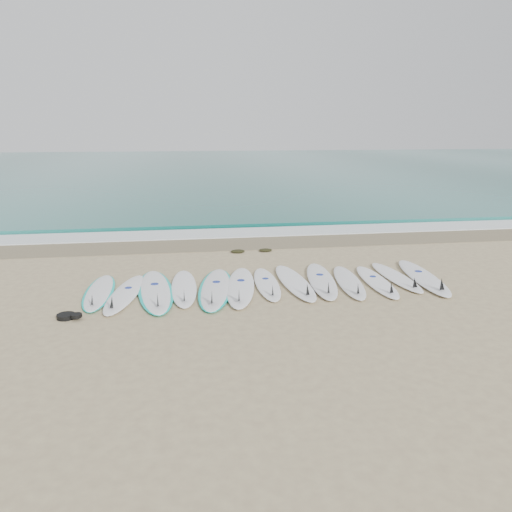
{
  "coord_description": "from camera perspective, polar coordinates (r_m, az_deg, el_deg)",
  "views": [
    {
      "loc": [
        -1.79,
        -10.02,
        3.33
      ],
      "look_at": [
        -0.1,
        1.07,
        0.4
      ],
      "focal_mm": 35.0,
      "sensor_mm": 36.0,
      "label": 1
    }
  ],
  "objects": [
    {
      "name": "surfboard_7",
      "position": [
        10.8,
        4.52,
        -3.03
      ],
      "size": [
        0.66,
        2.7,
        0.34
      ],
      "rotation": [
        0.0,
        0.0,
        0.04
      ],
      "color": "white",
      "rests_on": "ground"
    },
    {
      "name": "surfboard_5",
      "position": [
        10.48,
        -1.79,
        -3.54
      ],
      "size": [
        0.99,
        2.86,
        0.36
      ],
      "rotation": [
        0.0,
        0.0,
        -0.15
      ],
      "color": "white",
      "rests_on": "ground"
    },
    {
      "name": "ground",
      "position": [
        10.71,
        1.41,
        -3.48
      ],
      "size": [
        120.0,
        120.0,
        0.0
      ],
      "primitive_type": "plane",
      "color": "tan"
    },
    {
      "name": "surfboard_3",
      "position": [
        10.53,
        -8.24,
        -3.63
      ],
      "size": [
        0.54,
        2.56,
        0.33
      ],
      "rotation": [
        0.0,
        0.0,
        -0.0
      ],
      "color": "white",
      "rests_on": "ground"
    },
    {
      "name": "surfboard_4",
      "position": [
        10.43,
        -4.66,
        -3.71
      ],
      "size": [
        1.07,
        2.92,
        0.36
      ],
      "rotation": [
        0.0,
        0.0,
        -0.14
      ],
      "color": "silver",
      "rests_on": "ground"
    },
    {
      "name": "surfboard_10",
      "position": [
        11.15,
        13.71,
        -2.88
      ],
      "size": [
        0.62,
        2.43,
        0.31
      ],
      "rotation": [
        0.0,
        0.0,
        -0.05
      ],
      "color": "white",
      "rests_on": "ground"
    },
    {
      "name": "surfboard_11",
      "position": [
        11.6,
        15.82,
        -2.35
      ],
      "size": [
        0.57,
        2.4,
        0.3
      ],
      "rotation": [
        0.0,
        0.0,
        0.03
      ],
      "color": "white",
      "rests_on": "ground"
    },
    {
      "name": "surfboard_0",
      "position": [
        10.69,
        -17.51,
        -3.96
      ],
      "size": [
        0.59,
        2.4,
        0.3
      ],
      "rotation": [
        0.0,
        0.0,
        0.01
      ],
      "color": "white",
      "rests_on": "ground"
    },
    {
      "name": "surfboard_1",
      "position": [
        10.39,
        -14.81,
        -4.23
      ],
      "size": [
        0.91,
        2.58,
        0.32
      ],
      "rotation": [
        0.0,
        0.0,
        -0.16
      ],
      "color": "white",
      "rests_on": "ground"
    },
    {
      "name": "seaweed_near",
      "position": [
        13.54,
        -2.1,
        0.55
      ],
      "size": [
        0.38,
        0.3,
        0.07
      ],
      "primitive_type": "ellipsoid",
      "color": "black",
      "rests_on": "ground"
    },
    {
      "name": "wave_crest",
      "position": [
        17.43,
        -2.61,
        3.77
      ],
      "size": [
        120.0,
        1.0,
        0.1
      ],
      "primitive_type": "cube",
      "color": "#1C6A62",
      "rests_on": "ground"
    },
    {
      "name": "seaweed_far",
      "position": [
        13.67,
        1.09,
        0.68
      ],
      "size": [
        0.36,
        0.28,
        0.07
      ],
      "primitive_type": "ellipsoid",
      "color": "black",
      "rests_on": "ground"
    },
    {
      "name": "surfboard_9",
      "position": [
        10.99,
        10.63,
        -2.95
      ],
      "size": [
        0.83,
        2.52,
        0.32
      ],
      "rotation": [
        0.0,
        0.0,
        -0.13
      ],
      "color": "white",
      "rests_on": "ground"
    },
    {
      "name": "surfboard_6",
      "position": [
        10.7,
        1.29,
        -3.21
      ],
      "size": [
        0.59,
        2.41,
        0.31
      ],
      "rotation": [
        0.0,
        0.0,
        -0.04
      ],
      "color": "white",
      "rests_on": "ground"
    },
    {
      "name": "surfboard_2",
      "position": [
        10.46,
        -11.42,
        -3.91
      ],
      "size": [
        0.96,
        2.98,
        0.37
      ],
      "rotation": [
        0.0,
        0.0,
        0.09
      ],
      "color": "white",
      "rests_on": "ground"
    },
    {
      "name": "leash_coil",
      "position": [
        9.55,
        -20.66,
        -6.44
      ],
      "size": [
        0.46,
        0.36,
        0.11
      ],
      "color": "black",
      "rests_on": "ground"
    },
    {
      "name": "wet_sand_band",
      "position": [
        14.62,
        -1.39,
        1.49
      ],
      "size": [
        120.0,
        1.8,
        0.01
      ],
      "primitive_type": "cube",
      "color": "#74674D",
      "rests_on": "ground"
    },
    {
      "name": "foam_band",
      "position": [
        15.97,
        -2.03,
        2.66
      ],
      "size": [
        120.0,
        1.4,
        0.04
      ],
      "primitive_type": "cube",
      "color": "silver",
      "rests_on": "ground"
    },
    {
      "name": "surfboard_8",
      "position": [
        10.99,
        7.54,
        -2.8
      ],
      "size": [
        0.94,
        2.79,
        0.35
      ],
      "rotation": [
        0.0,
        0.0,
        -0.14
      ],
      "color": "white",
      "rests_on": "ground"
    },
    {
      "name": "ocean",
      "position": [
        42.69,
        -6.32,
        10.09
      ],
      "size": [
        120.0,
        55.0,
        0.03
      ],
      "primitive_type": "cube",
      "color": "#1C6A62",
      "rests_on": "ground"
    },
    {
      "name": "surfboard_12",
      "position": [
        11.73,
        18.64,
        -2.32
      ],
      "size": [
        0.91,
        2.9,
        0.37
      ],
      "rotation": [
        0.0,
        0.0,
        -0.11
      ],
      "color": "white",
      "rests_on": "ground"
    }
  ]
}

